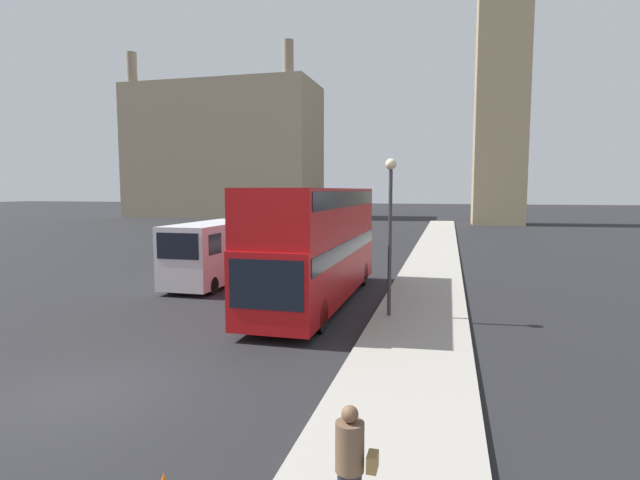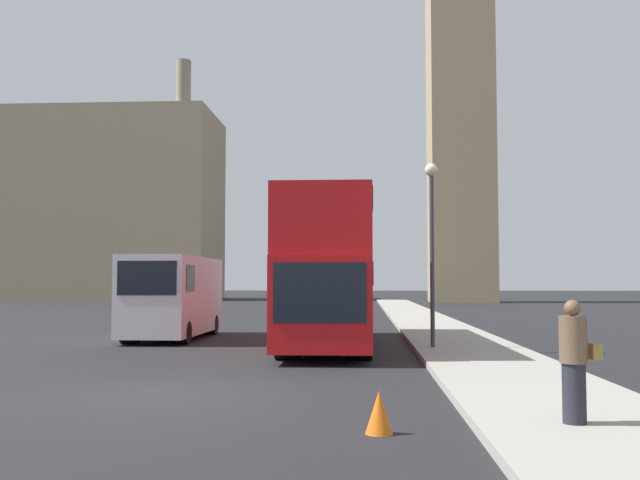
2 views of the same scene
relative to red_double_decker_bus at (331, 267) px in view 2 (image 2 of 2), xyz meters
The scene contains 8 objects.
ground_plane 10.13m from the red_double_decker_bus, 105.33° to the right, with size 300.00×300.00×0.00m, color black.
sidewalk_strip 10.52m from the red_double_decker_bus, 67.63° to the right, with size 3.01×120.00×0.15m.
building_block_distant 64.60m from the red_double_decker_bus, 118.27° to the left, with size 29.68×12.83×25.24m.
red_double_decker_bus is the anchor object (origin of this frame).
white_van 6.03m from the red_double_decker_bus, 157.15° to the left, with size 2.16×6.17×2.79m.
pedestrian 13.01m from the red_double_decker_bus, 73.55° to the right, with size 0.51×0.35×1.56m.
street_lamp 3.64m from the red_double_decker_bus, 32.77° to the right, with size 0.36×0.36×5.09m.
traffic_cone 12.69m from the red_double_decker_bus, 84.59° to the right, with size 0.36×0.36×0.55m.
Camera 2 is at (3.57, -12.22, 1.94)m, focal length 40.00 mm.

